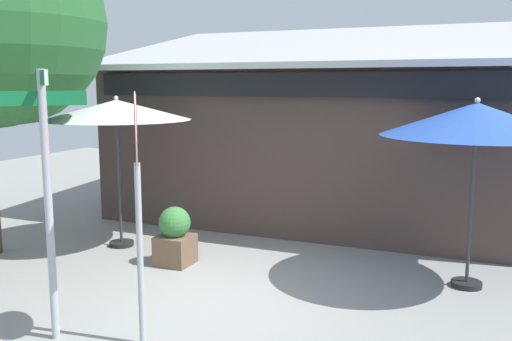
{
  "coord_description": "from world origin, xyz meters",
  "views": [
    {
      "loc": [
        3.34,
        -6.7,
        2.93
      ],
      "look_at": [
        0.02,
        1.2,
        1.6
      ],
      "focal_mm": 38.9,
      "sensor_mm": 36.0,
      "label": 1
    }
  ],
  "objects": [
    {
      "name": "stop_sign",
      "position": [
        -0.16,
        -1.71,
        2.02
      ],
      "size": [
        0.49,
        0.69,
        2.86
      ],
      "color": "#A8AAB2",
      "rests_on": "ground"
    },
    {
      "name": "ground_plane",
      "position": [
        0.0,
        0.0,
        -0.05
      ],
      "size": [
        28.0,
        28.0,
        0.1
      ],
      "primitive_type": "cube",
      "color": "gray"
    },
    {
      "name": "street_sign_post",
      "position": [
        -1.18,
        -1.98,
        1.92
      ],
      "size": [
        0.78,
        0.73,
        3.1
      ],
      "color": "#A8AAB2",
      "rests_on": "ground"
    },
    {
      "name": "patio_umbrella_ivory_left",
      "position": [
        -2.75,
        1.42,
        2.47
      ],
      "size": [
        2.63,
        2.63,
        2.74
      ],
      "color": "black",
      "rests_on": "ground"
    },
    {
      "name": "cafe_building",
      "position": [
        0.07,
        5.32,
        1.74
      ],
      "size": [
        9.44,
        5.4,
        4.38
      ],
      "color": "#473833",
      "rests_on": "ground"
    },
    {
      "name": "sidewalk_planter",
      "position": [
        -1.3,
        0.9,
        0.47
      ],
      "size": [
        0.55,
        0.55,
        0.96
      ],
      "color": "brown",
      "rests_on": "ground"
    },
    {
      "name": "patio_umbrella_royal_blue_center",
      "position": [
        3.18,
        1.66,
        2.44
      ],
      "size": [
        2.66,
        2.66,
        2.75
      ],
      "color": "black",
      "rests_on": "ground"
    }
  ]
}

